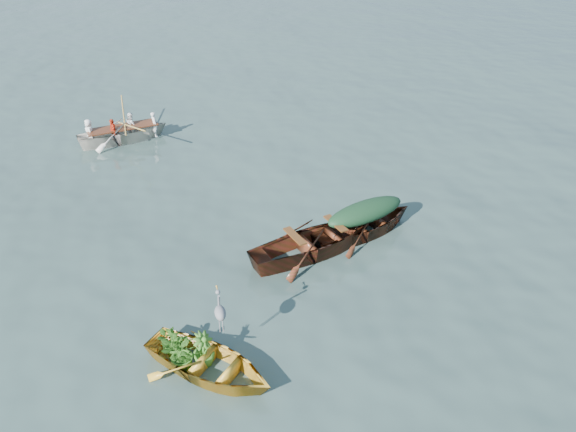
# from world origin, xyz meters

# --- Properties ---
(ground) EXTENTS (140.00, 140.00, 0.00)m
(ground) POSITION_xyz_m (0.00, 0.00, 0.00)
(ground) COLOR #384F4A
(ground) RESTS_ON ground
(yellow_dinghy) EXTENTS (3.49, 3.36, 0.93)m
(yellow_dinghy) POSITION_xyz_m (-2.64, -1.50, 0.00)
(yellow_dinghy) COLOR gold
(yellow_dinghy) RESTS_ON ground
(green_tarp_boat) EXTENTS (4.47, 2.64, 0.99)m
(green_tarp_boat) POSITION_xyz_m (1.89, 2.34, 0.00)
(green_tarp_boat) COLOR #4C2211
(green_tarp_boat) RESTS_ON ground
(open_wooden_boat) EXTENTS (5.08, 2.77, 1.16)m
(open_wooden_boat) POSITION_xyz_m (0.41, 1.84, 0.00)
(open_wooden_boat) COLOR #5E2417
(open_wooden_boat) RESTS_ON ground
(rowed_boat) EXTENTS (4.57, 2.22, 1.05)m
(rowed_boat) POSITION_xyz_m (-4.30, 10.01, 0.00)
(rowed_boat) COLOR white
(rowed_boat) RESTS_ON ground
(green_tarp_cover) EXTENTS (2.46, 1.45, 0.52)m
(green_tarp_cover) POSITION_xyz_m (1.89, 2.34, 0.75)
(green_tarp_cover) COLOR #16361A
(green_tarp_cover) RESTS_ON green_tarp_boat
(thwart_benches) EXTENTS (2.58, 1.53, 0.04)m
(thwart_benches) POSITION_xyz_m (0.41, 1.84, 0.60)
(thwart_benches) COLOR #512D12
(thwart_benches) RESTS_ON open_wooden_boat
(heron) EXTENTS (0.48, 0.48, 0.92)m
(heron) POSITION_xyz_m (-2.31, -1.06, 0.92)
(heron) COLOR gray
(heron) RESTS_ON yellow_dinghy
(dinghy_weeds) EXTENTS (1.14, 1.12, 0.60)m
(dinghy_weeds) POSITION_xyz_m (-3.03, -1.11, 0.76)
(dinghy_weeds) COLOR #326D1C
(dinghy_weeds) RESTS_ON yellow_dinghy
(rowers) EXTENTS (3.25, 1.81, 0.76)m
(rowers) POSITION_xyz_m (-4.30, 10.01, 0.91)
(rowers) COLOR silver
(rowers) RESTS_ON rowed_boat
(oars) EXTENTS (1.14, 2.67, 0.06)m
(oars) POSITION_xyz_m (-4.30, 10.01, 0.56)
(oars) COLOR olive
(oars) RESTS_ON rowed_boat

